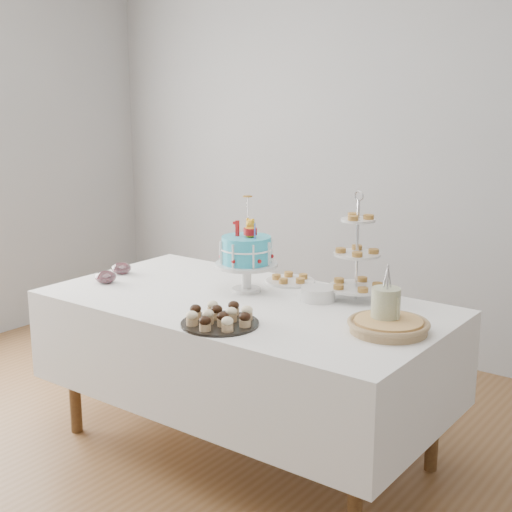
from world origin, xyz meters
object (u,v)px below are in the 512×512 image
Objects in this scene: table at (244,346)px; plate_stack at (318,294)px; utensil_pitcher at (386,307)px; pastry_plate at (290,279)px; birthday_cake at (246,266)px; cupcake_tray at (220,316)px; pie at (388,325)px; jam_bowl_b at (121,268)px; tiered_stand at (357,255)px; jam_bowl_a at (106,277)px.

table is 0.44m from plate_stack.
utensil_pitcher reaches higher than table.
pastry_plate is at bearing 146.32° from plate_stack.
cupcake_tray is at bearing -72.46° from birthday_cake.
pie is at bearing -30.53° from utensil_pitcher.
cupcake_tray is at bearing -136.44° from utensil_pitcher.
jam_bowl_b is (-0.84, 0.01, 0.26)m from table.
pie is at bearing 28.89° from cupcake_tray.
tiered_stand is at bearing 15.07° from birthday_cake.
cupcake_tray is at bearing -79.14° from pastry_plate.
jam_bowl_a is at bearing -163.24° from birthday_cake.
jam_bowl_a is 1.50m from utensil_pitcher.
cupcake_tray is 0.76m from pastry_plate.
tiered_stand reaches higher than utensil_pitcher.
tiered_stand is 0.47m from pastry_plate.
jam_bowl_b is at bearing -154.71° from pastry_plate.
tiered_stand is at bearing 14.81° from jam_bowl_b.
table is 0.80m from pie.
jam_bowl_b is at bearing -178.01° from birthday_cake.
jam_bowl_a is 0.40× the size of utensil_pitcher.
cupcake_tray is at bearing -104.50° from plate_stack.
plate_stack is 1.11m from jam_bowl_a.
jam_bowl_a is at bearing -173.65° from pie.
tiered_stand is 3.21× the size of plate_stack.
table is 0.69m from tiered_stand.
tiered_stand is at bearing 23.50° from jam_bowl_a.
tiered_stand reaches higher than jam_bowl_b.
jam_bowl_a is at bearing -160.90° from utensil_pitcher.
utensil_pitcher reaches higher than plate_stack.
jam_bowl_a is (-0.76, -0.57, 0.01)m from pastry_plate.
jam_bowl_a is 0.20m from jam_bowl_b.
cupcake_tray reaches higher than pie.
pastry_plate is at bearing 151.81° from pie.
birthday_cake is at bearing 114.99° from cupcake_tray.
birthday_cake reaches higher than jam_bowl_b.
pastry_plate is (-0.29, 0.19, -0.01)m from plate_stack.
utensil_pitcher is (0.81, -0.11, -0.03)m from birthday_cake.
birthday_cake is at bearing 24.20° from jam_bowl_a.
jam_bowl_b is 0.39× the size of utensil_pitcher.
plate_stack is (-0.13, -0.13, -0.18)m from tiered_stand.
plate_stack is 1.14m from jam_bowl_b.
pie is at bearing -45.13° from tiered_stand.
birthday_cake is 0.75m from jam_bowl_a.
birthday_cake is at bearing 9.43° from jam_bowl_b.
pastry_plate is at bearing 171.32° from tiered_stand.
birthday_cake is 0.54m from tiered_stand.
birthday_cake reaches higher than table.
table is at bearing -64.97° from birthday_cake.
birthday_cake is 2.92× the size of plate_stack.
plate_stack is at bearing -135.74° from tiered_stand.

